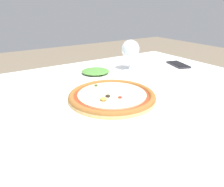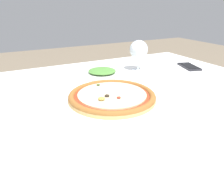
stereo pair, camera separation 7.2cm
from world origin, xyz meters
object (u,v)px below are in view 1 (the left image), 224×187
(pizza_plate, at_px, (112,97))
(fork, at_px, (41,106))
(dining_table, at_px, (136,108))
(cell_phone, at_px, (178,65))
(side_plate, at_px, (95,73))
(wine_glass_far_left, at_px, (130,49))

(pizza_plate, height_order, fork, pizza_plate)
(dining_table, relative_size, pizza_plate, 3.46)
(pizza_plate, relative_size, cell_phone, 2.10)
(fork, bearing_deg, dining_table, -4.84)
(fork, height_order, cell_phone, cell_phone)
(pizza_plate, relative_size, fork, 1.96)
(side_plate, bearing_deg, cell_phone, -11.64)
(dining_table, height_order, fork, fork)
(dining_table, distance_m, wine_glass_far_left, 0.32)
(dining_table, height_order, wine_glass_far_left, wine_glass_far_left)
(cell_phone, bearing_deg, fork, -172.41)
(pizza_plate, relative_size, wine_glass_far_left, 2.16)
(dining_table, height_order, side_plate, side_plate)
(wine_glass_far_left, distance_m, side_plate, 0.22)
(side_plate, bearing_deg, pizza_plate, -108.56)
(dining_table, xyz_separation_m, pizza_plate, (-0.16, -0.06, 0.11))
(dining_table, xyz_separation_m, wine_glass_far_left, (0.13, 0.22, 0.20))
(fork, height_order, wine_glass_far_left, wine_glass_far_left)
(wine_glass_far_left, xyz_separation_m, cell_phone, (0.28, -0.08, -0.10))
(dining_table, height_order, pizza_plate, pizza_plate)
(dining_table, height_order, cell_phone, cell_phone)
(wine_glass_far_left, height_order, side_plate, wine_glass_far_left)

